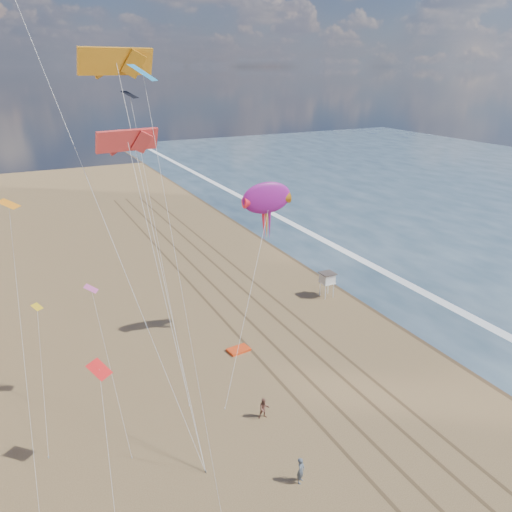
{
  "coord_description": "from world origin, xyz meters",
  "views": [
    {
      "loc": [
        -19.22,
        -11.7,
        25.49
      ],
      "look_at": [
        -0.55,
        26.0,
        9.5
      ],
      "focal_mm": 35.0,
      "sensor_mm": 36.0,
      "label": 1
    }
  ],
  "objects_px": {
    "lifeguard_stand": "(327,278)",
    "grounded_kite": "(239,350)",
    "show_kite": "(267,198)",
    "kite_flyer_b": "(264,408)",
    "kite_flyer_a": "(301,470)"
  },
  "relations": [
    {
      "from": "lifeguard_stand",
      "to": "show_kite",
      "type": "distance_m",
      "value": 16.51
    },
    {
      "from": "grounded_kite",
      "to": "lifeguard_stand",
      "type": "bearing_deg",
      "value": 16.73
    },
    {
      "from": "lifeguard_stand",
      "to": "show_kite",
      "type": "bearing_deg",
      "value": -156.13
    },
    {
      "from": "show_kite",
      "to": "kite_flyer_a",
      "type": "relative_size",
      "value": 9.5
    },
    {
      "from": "lifeguard_stand",
      "to": "grounded_kite",
      "type": "xyz_separation_m",
      "value": [
        -14.36,
        -6.42,
        -2.21
      ]
    },
    {
      "from": "lifeguard_stand",
      "to": "kite_flyer_a",
      "type": "bearing_deg",
      "value": -127.24
    },
    {
      "from": "grounded_kite",
      "to": "show_kite",
      "type": "xyz_separation_m",
      "value": [
        3.84,
        1.76,
        14.05
      ]
    },
    {
      "from": "lifeguard_stand",
      "to": "show_kite",
      "type": "relative_size",
      "value": 0.17
    },
    {
      "from": "lifeguard_stand",
      "to": "grounded_kite",
      "type": "height_order",
      "value": "lifeguard_stand"
    },
    {
      "from": "kite_flyer_a",
      "to": "kite_flyer_b",
      "type": "bearing_deg",
      "value": 44.58
    },
    {
      "from": "show_kite",
      "to": "kite_flyer_b",
      "type": "xyz_separation_m",
      "value": [
        -6.11,
        -11.51,
        -13.3
      ]
    },
    {
      "from": "lifeguard_stand",
      "to": "grounded_kite",
      "type": "relative_size",
      "value": 1.46
    },
    {
      "from": "kite_flyer_b",
      "to": "lifeguard_stand",
      "type": "bearing_deg",
      "value": 54.71
    },
    {
      "from": "grounded_kite",
      "to": "show_kite",
      "type": "distance_m",
      "value": 14.67
    },
    {
      "from": "grounded_kite",
      "to": "kite_flyer_b",
      "type": "bearing_deg",
      "value": -110.48
    }
  ]
}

